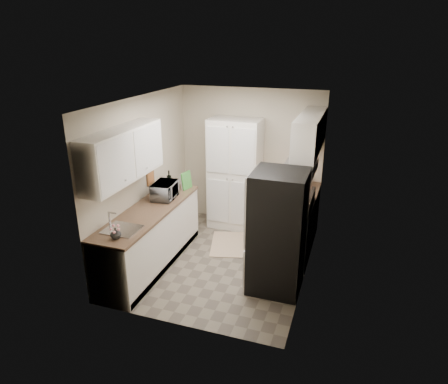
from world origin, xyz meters
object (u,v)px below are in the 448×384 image
object	(u,v)px
pantry_cabinet	(235,174)
refrigerator	(278,232)
electric_range	(289,232)
microwave	(165,191)
wine_bottle	(169,180)
toaster_oven	(299,181)

from	to	relation	value
pantry_cabinet	refrigerator	size ratio (longest dim) A/B	1.18
pantry_cabinet	electric_range	size ratio (longest dim) A/B	1.77
microwave	wine_bottle	size ratio (longest dim) A/B	1.64
refrigerator	microwave	bearing A→B (deg)	166.45
electric_range	wine_bottle	distance (m)	2.15
wine_bottle	pantry_cabinet	bearing A→B (deg)	43.55
refrigerator	wine_bottle	xyz separation A→B (m)	(-2.03, 0.88, 0.21)
electric_range	wine_bottle	bearing A→B (deg)	177.77
refrigerator	wine_bottle	world-z (taller)	refrigerator
electric_range	wine_bottle	world-z (taller)	wine_bottle
microwave	electric_range	bearing A→B (deg)	-86.24
toaster_oven	electric_range	bearing A→B (deg)	-65.58
refrigerator	toaster_oven	size ratio (longest dim) A/B	4.69
refrigerator	microwave	world-z (taller)	refrigerator
wine_bottle	toaster_oven	xyz separation A→B (m)	(2.05, 0.79, -0.04)
microwave	toaster_oven	size ratio (longest dim) A/B	1.30
refrigerator	toaster_oven	xyz separation A→B (m)	(0.02, 1.67, 0.17)
pantry_cabinet	electric_range	world-z (taller)	pantry_cabinet
refrigerator	microwave	xyz separation A→B (m)	(-1.90, 0.46, 0.20)
pantry_cabinet	refrigerator	world-z (taller)	pantry_cabinet
refrigerator	wine_bottle	distance (m)	2.22
microwave	wine_bottle	distance (m)	0.44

